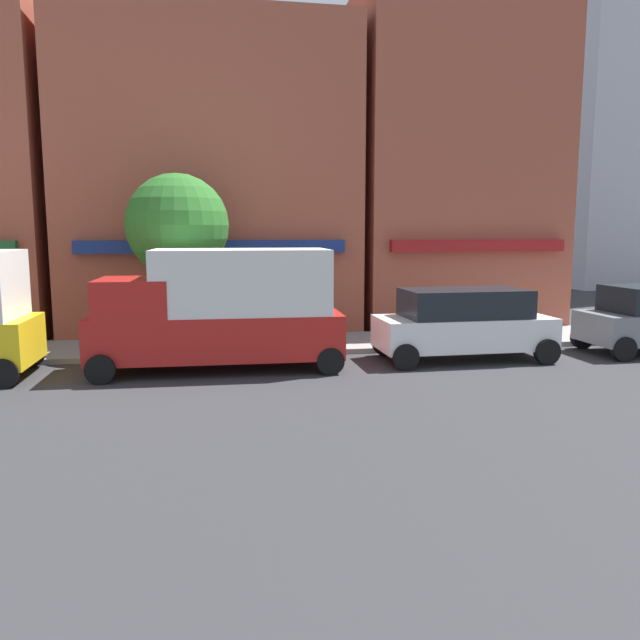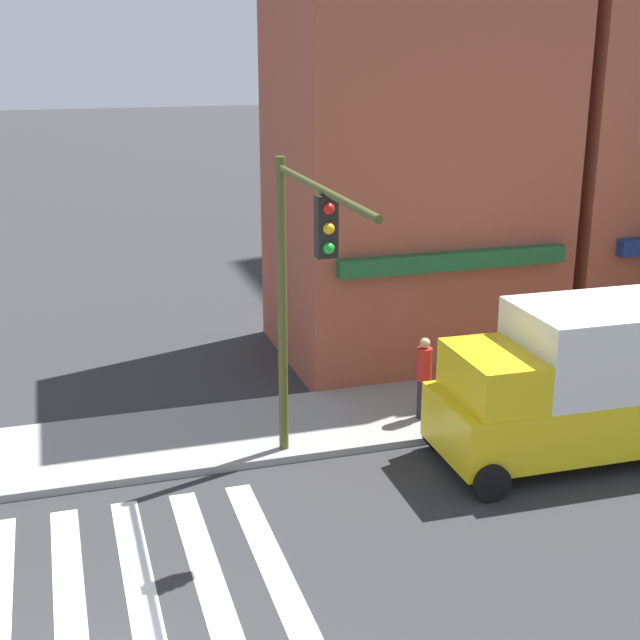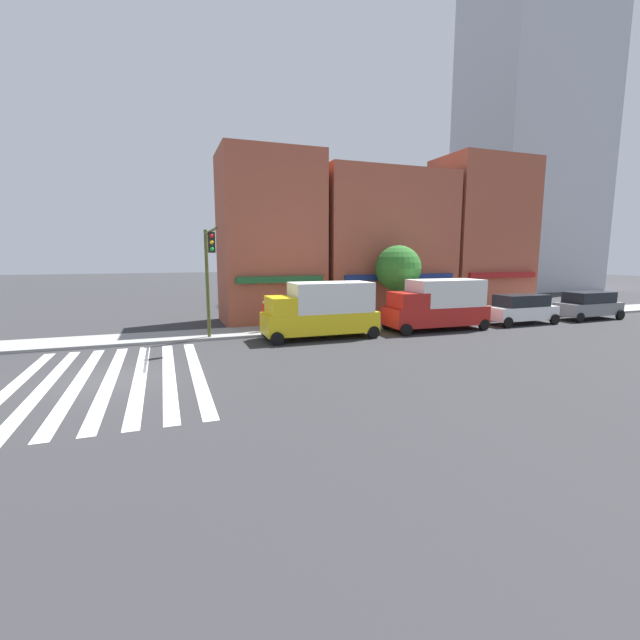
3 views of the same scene
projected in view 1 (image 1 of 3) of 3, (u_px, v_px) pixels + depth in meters
name	position (u px, v px, depth m)	size (l,w,h in m)	color
storefront_row	(228.00, 171.00, 21.80)	(24.20, 5.30, 11.98)	#9E4C38
box_truck_red	(220.00, 307.00, 15.66)	(6.26, 2.42, 3.04)	#B21E19
suv_white	(464.00, 323.00, 16.87)	(4.72, 2.12, 1.94)	white
street_tree	(177.00, 226.00, 17.90)	(2.95, 2.95, 4.98)	brown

